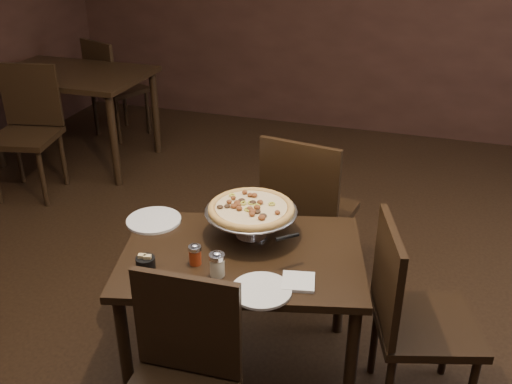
% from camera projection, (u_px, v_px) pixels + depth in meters
% --- Properties ---
extents(room, '(6.04, 7.04, 2.84)m').
position_uv_depth(room, '(251.00, 90.00, 2.33)').
color(room, black).
rests_on(room, ground).
extents(dining_table, '(1.23, 0.96, 0.68)m').
position_uv_depth(dining_table, '(242.00, 269.00, 2.61)').
color(dining_table, black).
rests_on(dining_table, ground).
extents(background_table, '(1.29, 0.86, 0.81)m').
position_uv_depth(background_table, '(72.00, 84.00, 4.90)').
color(background_table, black).
rests_on(background_table, ground).
extents(pizza_stand, '(0.43, 0.43, 0.18)m').
position_uv_depth(pizza_stand, '(251.00, 209.00, 2.64)').
color(pizza_stand, silver).
rests_on(pizza_stand, dining_table).
extents(parmesan_shaker, '(0.07, 0.07, 0.12)m').
position_uv_depth(parmesan_shaker, '(217.00, 264.00, 2.39)').
color(parmesan_shaker, beige).
rests_on(parmesan_shaker, dining_table).
extents(pepper_flake_shaker, '(0.06, 0.06, 0.10)m').
position_uv_depth(pepper_flake_shaker, '(195.00, 255.00, 2.47)').
color(pepper_flake_shaker, maroon).
rests_on(pepper_flake_shaker, dining_table).
extents(packet_caddy, '(0.08, 0.08, 0.07)m').
position_uv_depth(packet_caddy, '(146.00, 262.00, 2.45)').
color(packet_caddy, black).
rests_on(packet_caddy, dining_table).
extents(napkin_stack, '(0.16, 0.16, 0.01)m').
position_uv_depth(napkin_stack, '(298.00, 282.00, 2.36)').
color(napkin_stack, white).
rests_on(napkin_stack, dining_table).
extents(plate_left, '(0.27, 0.27, 0.01)m').
position_uv_depth(plate_left, '(154.00, 220.00, 2.82)').
color(plate_left, white).
rests_on(plate_left, dining_table).
extents(plate_near, '(0.25, 0.25, 0.01)m').
position_uv_depth(plate_near, '(261.00, 290.00, 2.31)').
color(plate_near, white).
rests_on(plate_near, dining_table).
extents(serving_spatula, '(0.14, 0.14, 0.02)m').
position_uv_depth(serving_spatula, '(287.00, 237.00, 2.42)').
color(serving_spatula, silver).
rests_on(serving_spatula, pizza_stand).
extents(chair_far, '(0.52, 0.52, 0.98)m').
position_uv_depth(chair_far, '(306.00, 208.00, 3.25)').
color(chair_far, black).
rests_on(chair_far, ground).
extents(chair_side, '(0.54, 0.54, 0.93)m').
position_uv_depth(chair_side, '(411.00, 313.00, 2.46)').
color(chair_side, black).
rests_on(chair_side, ground).
extents(bg_chair_far, '(0.59, 0.59, 0.97)m').
position_uv_depth(bg_chair_far, '(112.00, 85.00, 5.50)').
color(bg_chair_far, black).
rests_on(bg_chair_far, ground).
extents(bg_chair_near, '(0.55, 0.55, 1.00)m').
position_uv_depth(bg_chair_near, '(28.00, 126.00, 4.42)').
color(bg_chair_near, black).
rests_on(bg_chair_near, ground).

